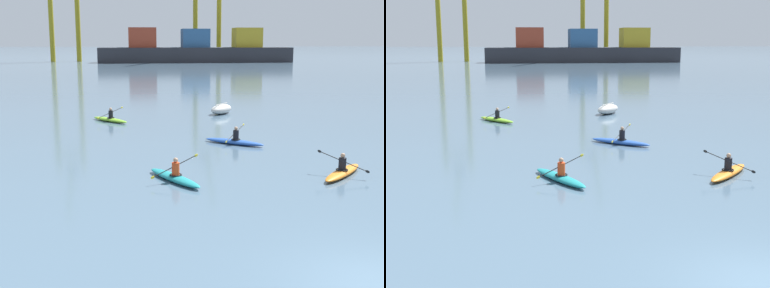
# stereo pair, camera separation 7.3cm
# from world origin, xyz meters

# --- Properties ---
(container_barge) EXTENTS (46.70, 8.63, 8.26)m
(container_barge) POSITION_xyz_m (10.66, 116.60, 2.91)
(container_barge) COLOR #28282D
(container_barge) RESTS_ON ground
(capsized_dinghy) EXTENTS (2.41, 2.76, 0.76)m
(capsized_dinghy) POSITION_xyz_m (1.18, 27.57, 0.35)
(capsized_dinghy) COLOR beige
(capsized_dinghy) RESTS_ON ground
(kayak_orange) EXTENTS (2.76, 2.89, 0.97)m
(kayak_orange) POSITION_xyz_m (2.92, 9.37, 0.17)
(kayak_orange) COLOR orange
(kayak_orange) RESTS_ON ground
(kayak_teal) EXTENTS (2.12, 3.29, 0.99)m
(kayak_teal) POSITION_xyz_m (-3.95, 9.38, 0.17)
(kayak_teal) COLOR teal
(kayak_teal) RESTS_ON ground
(kayak_lime) EXTENTS (2.68, 2.96, 0.95)m
(kayak_lime) POSITION_xyz_m (-6.94, 24.76, 0.17)
(kayak_lime) COLOR #7ABC2D
(kayak_lime) RESTS_ON ground
(kayak_blue) EXTENTS (3.04, 2.58, 0.99)m
(kayak_blue) POSITION_xyz_m (-0.16, 16.20, 0.17)
(kayak_blue) COLOR #2856B2
(kayak_blue) RESTS_ON ground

